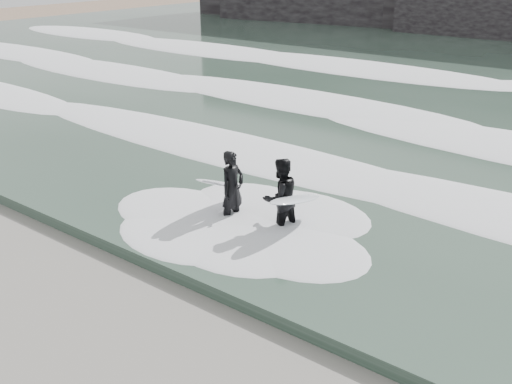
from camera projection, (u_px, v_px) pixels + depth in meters
ground at (76, 381)px, 8.94m from camera, size 120.00×120.00×0.00m
foam_near at (352, 185)px, 15.40m from camera, size 60.00×3.20×0.20m
foam_mid at (444, 126)px, 20.54m from camera, size 60.00×4.00×0.24m
foam_far at (512, 82)px, 27.14m from camera, size 60.00×4.80×0.30m
surfer_left at (231, 189)px, 13.66m from camera, size 0.92×1.80×1.92m
surfer_right at (281, 198)px, 13.16m from camera, size 1.18×1.91×1.92m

